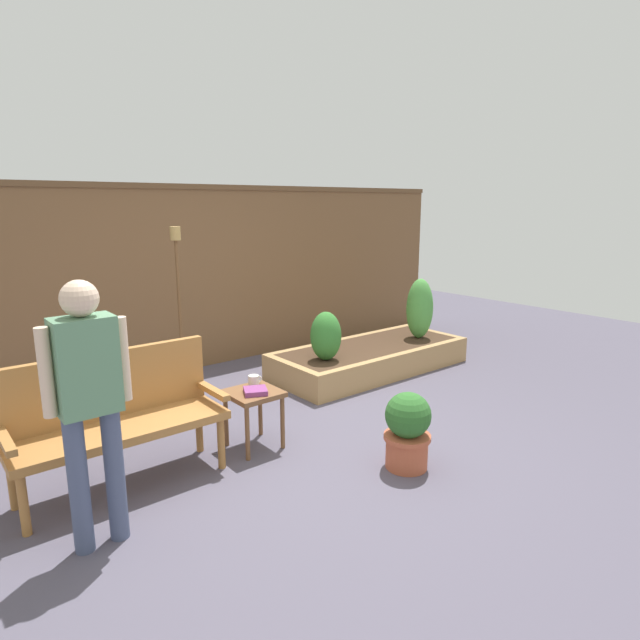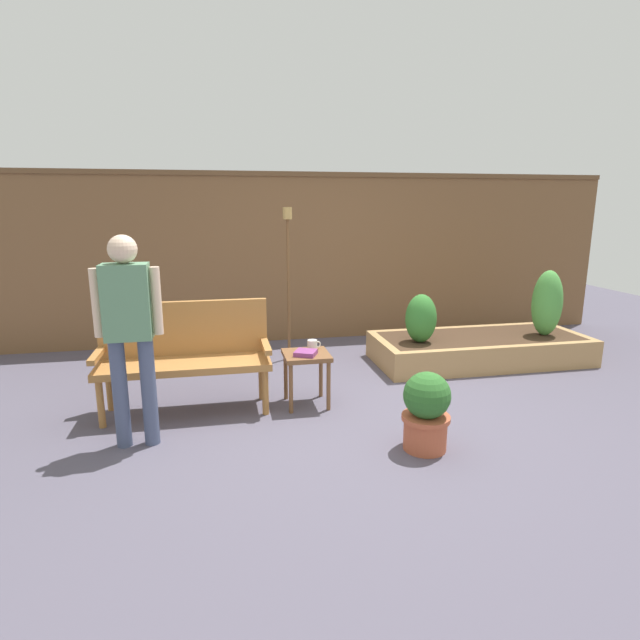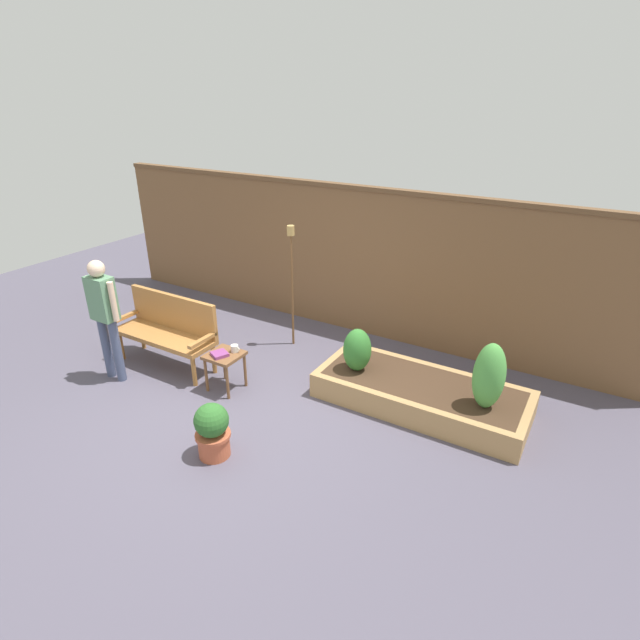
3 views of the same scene
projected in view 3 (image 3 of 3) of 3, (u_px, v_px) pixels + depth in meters
ground_plane at (237, 410)px, 5.77m from camera, size 14.00×14.00×0.00m
fence_back at (346, 259)px, 7.34m from camera, size 8.40×0.14×2.16m
garden_bench at (168, 326)px, 6.54m from camera, size 1.44×0.48×0.94m
side_table at (225, 360)px, 6.02m from camera, size 0.40×0.40×0.48m
cup_on_table at (235, 348)px, 6.02m from camera, size 0.12×0.09×0.09m
book_on_table at (220, 354)px, 5.94m from camera, size 0.24×0.23×0.04m
potted_boxwood at (212, 430)px, 4.94m from camera, size 0.35×0.35×0.59m
raised_planter_bed at (421, 394)px, 5.80m from camera, size 2.40×1.00×0.30m
shrub_near_bench at (357, 350)px, 5.90m from camera, size 0.33×0.33×0.53m
shrub_far_corner at (489, 376)px, 5.15m from camera, size 0.33×0.33×0.74m
tiki_torch at (292, 266)px, 6.77m from camera, size 0.10×0.10×1.73m
person_by_bench at (104, 310)px, 6.03m from camera, size 0.47×0.20×1.56m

